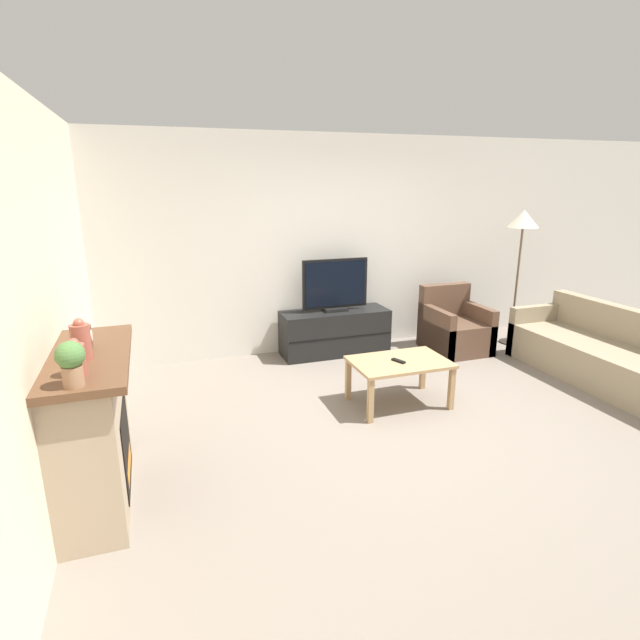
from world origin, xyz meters
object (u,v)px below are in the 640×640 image
Objects in this scene: tv at (335,287)px; coffee_table at (399,366)px; remote at (399,361)px; mantel_vase_left at (76,359)px; fireplace at (92,429)px; mantel_clock at (86,337)px; couch at (619,362)px; mantel_vase_centre_left at (81,341)px; floor_lamp at (523,226)px; tv_stand at (335,332)px; potted_plant at (71,361)px; armchair at (454,330)px.

tv is 0.91× the size of coffee_table.
mantel_vase_left is at bearing 179.40° from remote.
fireplace is at bearing -138.34° from tv.
coffee_table is at bearing 12.16° from mantel_clock.
mantel_vase_centre_left is at bearing -175.11° from couch.
tv reaches higher than fireplace.
tv is 2.56m from floor_lamp.
mantel_vase_left is at bearing -155.14° from floor_lamp.
floor_lamp is at bearing 22.10° from mantel_vase_centre_left.
tv_stand is at bearing 40.26° from mantel_clock.
fireplace is 1.38× the size of coffee_table.
remote is 2.50m from couch.
potted_plant is 5.62m from floor_lamp.
mantel_vase_left is at bearing -171.90° from couch.
couch is (5.09, 0.89, -0.94)m from potted_plant.
remote is 0.06× the size of couch.
mantel_vase_centre_left is 3.56m from tv.
mantel_vase_left reaches higher than mantel_clock.
mantel_vase_left reaches higher than tv_stand.
armchair is at bearing 26.38° from mantel_vase_centre_left.
tv_stand is at bearing 141.55° from couch.
potted_plant reaches higher than tv_stand.
mantel_vase_centre_left reaches higher than potted_plant.
couch is (0.99, -1.60, -0.00)m from armchair.
remote is (2.63, 0.55, -0.67)m from mantel_clock.
tv_stand is 1.46× the size of coffee_table.
tv reaches higher than remote.
potted_plant is (0.02, -0.55, 0.67)m from fireplace.
potted_plant is at bearing -90.07° from mantel_clock.
tv is at bearing 46.22° from mantel_vase_left.
fireplace is at bearing 171.76° from remote.
mantel_vase_left is 1.46× the size of remote.
potted_plant is 0.19× the size of tv_stand.
mantel_vase_left is 0.17× the size of tv_stand.
couch is (5.09, 0.44, -0.92)m from mantel_vase_centre_left.
mantel_vase_centre_left is (0.02, -0.10, 0.65)m from fireplace.
remote is (0.03, -1.65, 0.19)m from tv_stand.
mantel_vase_left is 0.85× the size of mantel_vase_centre_left.
tv_stand is 0.77× the size of floor_lamp.
tv reaches higher than armchair.
remote is (2.63, 1.22, -0.75)m from potted_plant.
coffee_table is at bearing 20.74° from remote.
mantel_vase_centre_left is at bearing -90.20° from mantel_clock.
coffee_table is at bearing 171.59° from couch.
couch is 1.39× the size of floor_lamp.
coffee_table is at bearing -139.48° from armchair.
fireplace is 3.51m from tv.
mantel_vase_centre_left is 0.31× the size of tv.
tv is (2.59, 2.42, -0.32)m from mantel_vase_centre_left.
floor_lamp is at bearing 19.87° from mantel_clock.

